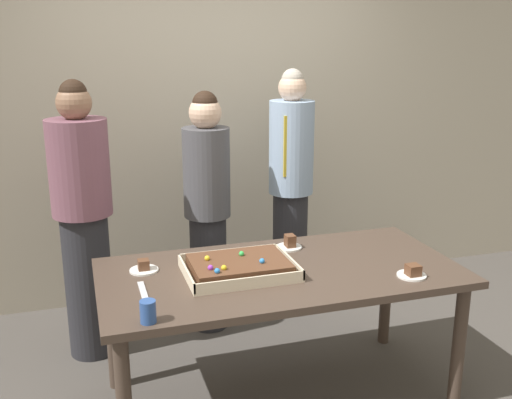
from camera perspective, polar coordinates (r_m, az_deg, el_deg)
name	(u,v)px	position (r m, az deg, el deg)	size (l,w,h in m)	color
ground_plane	(279,396)	(3.47, 2.26, -18.57)	(12.00, 12.00, 0.00)	#4C4742
interior_back_panel	(209,99)	(4.44, -4.55, 9.71)	(8.00, 0.12, 3.00)	#B2A893
party_table	(280,284)	(3.14, 2.39, -8.24)	(1.89, 0.92, 0.76)	#47382D
sheet_cake	(239,267)	(3.04, -1.66, -6.57)	(0.56, 0.42, 0.10)	beige
plated_slice_near_left	(289,244)	(3.41, 3.27, -4.32)	(0.15, 0.15, 0.08)	white
plated_slice_near_right	(412,273)	(3.11, 14.95, -6.88)	(0.15, 0.15, 0.07)	white
plated_slice_far_left	(144,268)	(3.13, -10.85, -6.52)	(0.15, 0.15, 0.06)	white
drink_cup_nearest	(148,312)	(2.59, -10.45, -10.67)	(0.07, 0.07, 0.10)	#2D5199
cake_server_utensil	(143,290)	(2.91, -10.94, -8.65)	(0.03, 0.20, 0.01)	silver
person_serving_front	(207,208)	(3.89, -4.75, -0.82)	(0.31, 0.31, 1.62)	#28282D
person_green_shirt_behind	(83,219)	(3.68, -16.43, -1.83)	(0.36, 0.36, 1.72)	#28282D
person_striped_tie_right	(291,190)	(4.10, 3.39, 0.96)	(0.31, 0.31, 1.75)	#28282D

